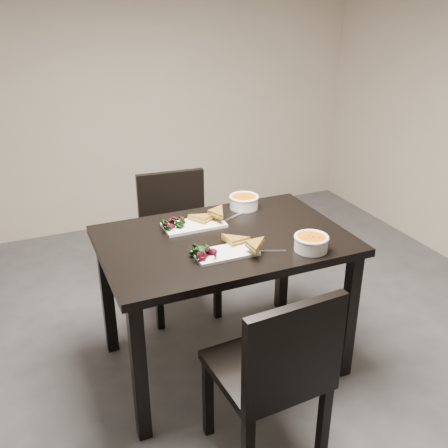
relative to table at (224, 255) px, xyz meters
name	(u,v)px	position (x,y,z in m)	size (l,w,h in m)	color
table	(224,255)	(0.00, 0.00, 0.00)	(1.20, 0.80, 0.75)	black
chair_near	(276,370)	(-0.07, -0.68, -0.17)	(0.45, 0.45, 0.85)	black
chair_far	(177,234)	(-0.03, 0.67, -0.17)	(0.45, 0.45, 0.85)	black
plate_near	(226,253)	(-0.07, -0.17, 0.11)	(0.29, 0.14, 0.01)	white
sandwich_near	(237,243)	(0.00, -0.16, 0.14)	(0.14, 0.11, 0.05)	#A87C23
salad_near	(205,252)	(-0.17, -0.17, 0.13)	(0.09, 0.08, 0.04)	black
soup_bowl_near	(311,242)	(0.32, -0.29, 0.14)	(0.16, 0.16, 0.07)	white
cutlery_near	(267,251)	(0.12, -0.22, 0.10)	(0.18, 0.02, 0.00)	silver
plate_far	(194,225)	(-0.09, 0.17, 0.11)	(0.31, 0.16, 0.02)	white
sandwich_far	(207,218)	(-0.03, 0.16, 0.14)	(0.16, 0.12, 0.05)	#A87C23
salad_far	(175,223)	(-0.19, 0.17, 0.14)	(0.10, 0.09, 0.04)	black
soup_bowl_far	(244,201)	(0.25, 0.30, 0.14)	(0.16, 0.16, 0.07)	white
cutlery_far	(236,216)	(0.16, 0.21, 0.10)	(0.18, 0.02, 0.00)	silver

